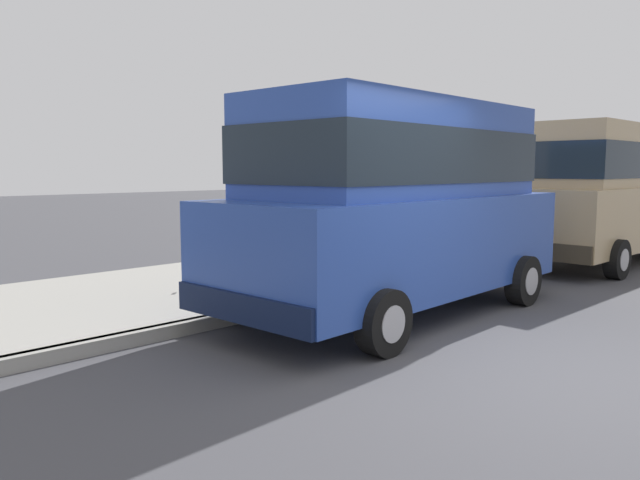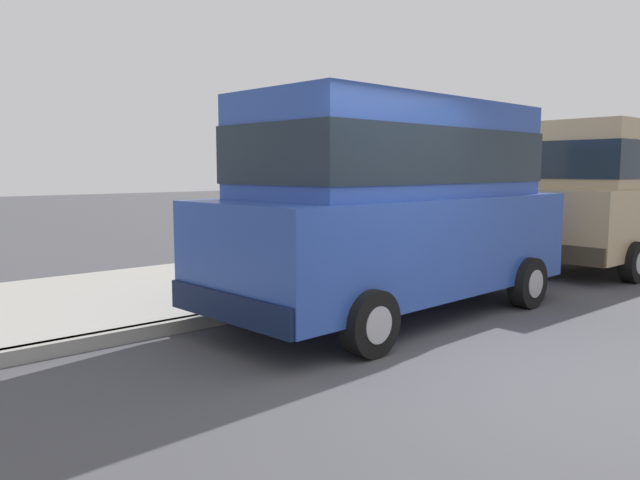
% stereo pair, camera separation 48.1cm
% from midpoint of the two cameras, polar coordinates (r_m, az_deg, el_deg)
% --- Properties ---
extents(ground_plane, '(80.00, 80.00, 0.00)m').
position_cam_midpoint_polar(ground_plane, '(5.63, 16.25, -11.74)').
color(ground_plane, '#424247').
extents(curb, '(0.16, 64.00, 0.14)m').
position_cam_midpoint_polar(curb, '(7.60, -5.54, -6.19)').
color(curb, gray).
rests_on(curb, ground).
extents(sidewalk, '(3.60, 64.00, 0.14)m').
position_cam_midpoint_polar(sidewalk, '(9.04, -12.88, -4.29)').
color(sidewalk, '#99968E').
rests_on(sidewalk, ground).
extents(car_blue_van, '(2.26, 4.96, 2.52)m').
position_cam_midpoint_polar(car_blue_van, '(7.43, 5.14, 3.84)').
color(car_blue_van, '#28479E').
rests_on(car_blue_van, ground).
extents(car_tan_van, '(2.17, 4.92, 2.52)m').
position_cam_midpoint_polar(car_tan_van, '(12.43, 23.08, 4.42)').
color(car_tan_van, tan).
rests_on(car_tan_van, ground).
extents(dog_tan, '(0.46, 0.67, 0.49)m').
position_cam_midpoint_polar(dog_tan, '(8.60, -10.28, -2.35)').
color(dog_tan, tan).
rests_on(dog_tan, sidewalk).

